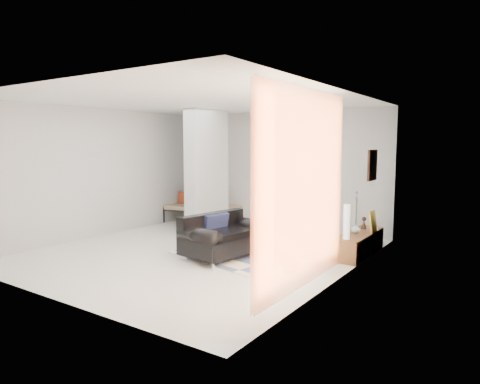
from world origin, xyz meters
The scene contains 17 objects.
floor centered at (0.00, 0.00, 0.00)m, with size 6.00×6.00×0.00m, color white.
ceiling centered at (0.00, 0.00, 2.80)m, with size 6.00×6.00×0.00m, color white.
wall_back centered at (0.00, 3.00, 1.40)m, with size 6.00×6.00×0.00m, color #B4B6B9.
wall_front centered at (0.00, -3.00, 1.40)m, with size 6.00×6.00×0.00m, color #B4B6B9.
wall_left centered at (-2.75, 0.00, 1.40)m, with size 6.00×6.00×0.00m, color #B4B6B9.
wall_right centered at (2.75, 0.00, 1.40)m, with size 6.00×6.00×0.00m, color #B4B6B9.
partition_column centered at (-1.10, 1.60, 1.40)m, with size 0.35×1.20×2.80m, color #AEB3B5.
hallway_door centered at (-2.10, 2.96, 1.02)m, with size 0.85×0.06×2.04m, color beige.
curtain centered at (2.67, -1.15, 1.45)m, with size 2.55×2.55×0.00m, color #FF7C43.
wall_art centered at (2.72, 1.50, 1.65)m, with size 0.04×0.45×0.55m, color #391F0F.
media_console centered at (2.52, 1.50, 0.21)m, with size 0.45×1.61×0.80m.
loveseat centered at (0.51, 0.01, 0.36)m, with size 1.13×1.67×0.76m.
daybed centered at (-1.93, 2.47, 0.41)m, with size 2.05×1.25×0.77m.
area_rug centered at (0.90, 0.20, 0.01)m, with size 2.52×1.68×0.01m, color beige.
cylinder_lamp centered at (2.50, 0.88, 0.70)m, with size 0.11×0.11×0.60m, color silver.
bronze_figurine centered at (2.47, 1.93, 0.51)m, with size 0.11×0.11×0.23m, color #322016, non-canonical shape.
vase centered at (2.47, 1.45, 0.49)m, with size 0.16×0.16×0.17m, color white.
Camera 1 is at (5.00, -6.12, 2.02)m, focal length 32.00 mm.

